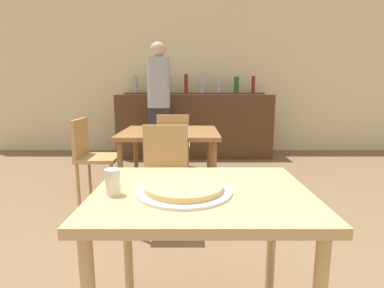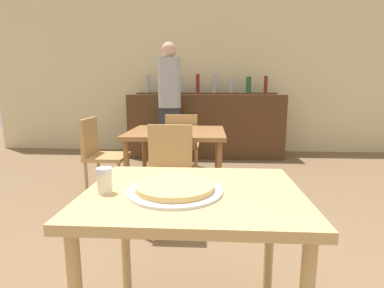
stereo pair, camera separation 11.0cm
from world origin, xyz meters
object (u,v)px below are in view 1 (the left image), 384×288
object	(u,v)px
chair_far_side_back	(173,142)
cheese_shaker	(112,182)
chair_far_side_left	(91,153)
pizza_tray	(183,189)
chair_far_side_front	(164,168)
person_standing	(158,99)

from	to	relation	value
chair_far_side_back	cheese_shaker	bearing A→B (deg)	87.72
chair_far_side_left	cheese_shaker	size ratio (longest dim) A/B	7.92
chair_far_side_back	pizza_tray	distance (m)	2.45
chair_far_side_front	person_standing	distance (m)	2.22
chair_far_side_left	cheese_shaker	bearing A→B (deg)	-158.82
chair_far_side_left	cheese_shaker	distance (m)	2.00
chair_far_side_back	chair_far_side_left	world-z (taller)	same
pizza_tray	person_standing	bearing A→B (deg)	97.92
chair_far_side_left	pizza_tray	distance (m)	2.09
chair_far_side_front	chair_far_side_back	world-z (taller)	same
pizza_tray	person_standing	world-z (taller)	person_standing
pizza_tray	chair_far_side_back	bearing A→B (deg)	94.54
chair_far_side_front	pizza_tray	size ratio (longest dim) A/B	2.12
person_standing	pizza_tray	bearing A→B (deg)	-82.08
chair_far_side_front	chair_far_side_left	size ratio (longest dim) A/B	1.00
chair_far_side_front	cheese_shaker	bearing A→B (deg)	-94.55
cheese_shaker	person_standing	distance (m)	3.39
chair_far_side_left	person_standing	world-z (taller)	person_standing
pizza_tray	chair_far_side_left	bearing A→B (deg)	118.97
cheese_shaker	person_standing	xyz separation A→B (m)	(-0.17, 3.37, 0.22)
cheese_shaker	pizza_tray	bearing A→B (deg)	5.41
cheese_shaker	chair_far_side_left	bearing A→B (deg)	111.18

